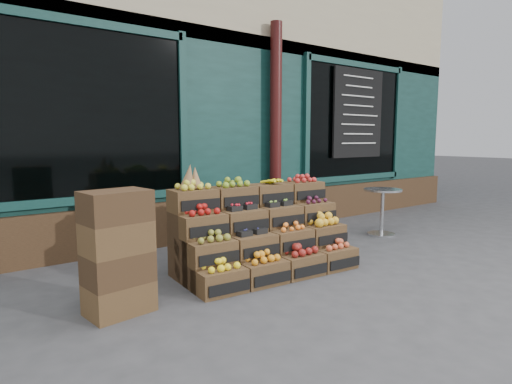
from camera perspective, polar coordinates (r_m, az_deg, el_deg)
ground at (r=4.63m, az=7.35°, el=-11.20°), size 60.00×60.00×0.00m
shop_facade at (r=8.85m, az=-16.79°, el=13.03°), size 12.00×6.24×4.80m
crate_display at (r=4.74m, az=0.68°, el=-6.04°), size 1.97×1.07×1.19m
spare_crates at (r=3.74m, az=-17.97°, el=-7.70°), size 0.56×0.42×1.04m
bistro_table at (r=6.68m, az=16.47°, el=-1.85°), size 0.56×0.56×0.70m
shopkeeper at (r=6.23m, az=-22.89°, el=2.84°), size 0.83×0.61×2.08m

